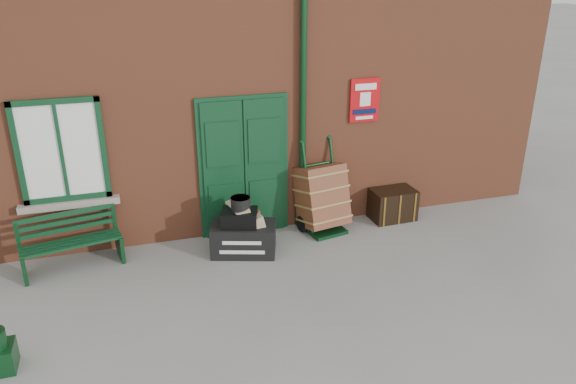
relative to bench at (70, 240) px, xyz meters
name	(u,v)px	position (x,y,z in m)	size (l,w,h in m)	color
ground	(290,274)	(2.94, -1.11, -0.43)	(80.00, 80.00, 0.00)	gray
station_building	(234,75)	(2.93, 2.39, 1.74)	(10.30, 4.30, 4.36)	brown
bench	(70,240)	(0.00, 0.00, 0.00)	(1.43, 0.67, 0.85)	#0F371D
houdini_trunk	(244,239)	(2.45, -0.32, -0.19)	(0.95, 0.52, 0.48)	black
strongbox	(239,218)	(2.40, -0.32, 0.17)	(0.52, 0.38, 0.24)	black
hatbox	(241,203)	(2.43, -0.29, 0.38)	(0.29, 0.29, 0.19)	black
suitcase_back	(243,226)	(2.49, -0.18, -0.04)	(0.21, 0.53, 0.74)	tan
suitcase_front	(257,230)	(2.67, -0.28, -0.10)	(0.19, 0.47, 0.63)	tan
porter_trolley	(322,197)	(3.86, 0.12, 0.14)	(0.85, 0.90, 1.48)	black
dark_trunk	(393,204)	(5.15, 0.13, -0.16)	(0.73, 0.48, 0.53)	black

